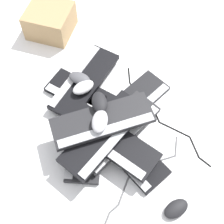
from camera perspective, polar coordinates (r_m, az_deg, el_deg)
The scene contains 19 objects.
ground_plane at distance 1.52m, azimuth -0.82°, elevation 0.35°, with size 3.20×3.20×0.00m, color white.
keyboard_0 at distance 1.42m, azimuth 2.27°, elevation -6.56°, with size 0.46×0.26×0.03m.
keyboard_1 at distance 1.52m, azimuth 3.21°, elevation 1.13°, with size 0.28×0.46×0.03m.
keyboard_2 at distance 1.54m, azimuth -4.35°, elevation 2.51°, with size 0.45×0.36×0.03m.
keyboard_3 at distance 1.44m, azimuth -4.77°, elevation -4.47°, with size 0.46×0.35×0.03m.
keyboard_4 at distance 1.57m, azimuth -5.07°, elevation 5.70°, with size 0.37×0.45×0.03m.
keyboard_5 at distance 1.42m, azimuth 1.11°, elevation -3.51°, with size 0.30×0.46×0.03m.
keyboard_6 at distance 1.36m, azimuth -0.27°, elevation -5.21°, with size 0.46×0.33×0.03m.
keyboard_7 at distance 1.34m, azimuth -1.36°, elevation -3.99°, with size 0.32×0.46×0.03m.
keyboard_8 at distance 1.34m, azimuth -1.71°, elevation -1.66°, with size 0.21×0.46×0.03m.
mouse_0 at distance 1.35m, azimuth 11.63°, elevation -16.93°, with size 0.11×0.07×0.04m, color black.
mouse_1 at distance 1.48m, azimuth 4.49°, elevation 1.30°, with size 0.11×0.07×0.04m, color black.
mouse_2 at distance 1.53m, azimuth -5.97°, elevation 6.16°, with size 0.11×0.07×0.04m, color #4C4C51.
mouse_3 at distance 1.30m, azimuth -2.25°, elevation -1.70°, with size 0.11×0.07×0.04m, color #B7B7BC.
mouse_4 at distance 1.34m, azimuth -2.29°, elevation 1.75°, with size 0.11×0.07×0.04m, color black.
mouse_5 at distance 1.50m, azimuth -5.28°, elevation 4.52°, with size 0.11×0.07×0.04m, color silver.
cable_0 at distance 1.34m, azimuth 2.69°, elevation -17.17°, with size 0.47×0.62×0.01m.
cable_1 at distance 1.52m, azimuth 9.02°, elevation -0.61°, with size 0.65×0.12×0.01m.
cardboard_box at distance 1.82m, azimuth -11.25°, elevation 16.04°, with size 0.23×0.22×0.15m, color tan.
Camera 1 is at (0.69, -0.32, 1.31)m, focal length 50.00 mm.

